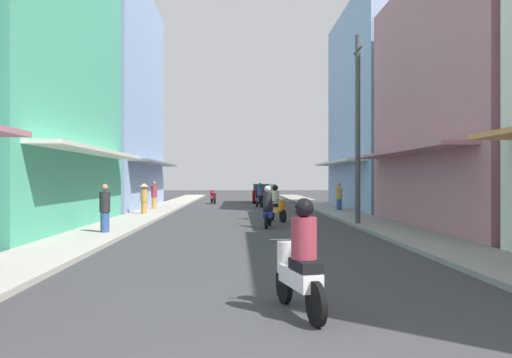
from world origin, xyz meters
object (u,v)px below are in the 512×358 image
motorbike_red (213,197)px  parked_car (264,193)px  pedestrian_midway (154,196)px  motorbike_black (259,196)px  pedestrian_crossing (339,198)px  motorbike_blue (268,209)px  utility_pole (358,129)px  pedestrian_far (144,197)px  motorbike_orange (277,205)px  motorbike_white (299,262)px  pedestrian_foreground (105,210)px  motorbike_silver (271,199)px

motorbike_red → parked_car: bearing=19.8°
motorbike_red → pedestrian_midway: pedestrian_midway is taller
motorbike_black → pedestrian_crossing: 6.54m
motorbike_blue → pedestrian_crossing: size_ratio=1.12×
pedestrian_crossing → utility_pole: utility_pole is taller
pedestrian_far → pedestrian_crossing: pedestrian_far is taller
motorbike_orange → pedestrian_far: 7.23m
motorbike_orange → pedestrian_crossing: pedestrian_crossing is taller
motorbike_blue → pedestrian_far: bearing=132.9°
motorbike_black → motorbike_orange: bearing=-88.5°
motorbike_orange → motorbike_black: same height
motorbike_orange → motorbike_red: 16.48m
motorbike_white → motorbike_red: bearing=94.9°
motorbike_white → pedestrian_foreground: 11.03m
motorbike_red → motorbike_orange: bearing=-77.7°
motorbike_silver → motorbike_blue: same height
motorbike_blue → parked_car: motorbike_blue is taller
motorbike_silver → pedestrian_foreground: size_ratio=1.09×
motorbike_blue → motorbike_white: bearing=-91.4°
pedestrian_far → pedestrian_midway: pedestrian_midway is taller
parked_car → motorbike_white: bearing=-92.0°
parked_car → pedestrian_far: bearing=-115.4°
motorbike_silver → motorbike_white: 22.13m
motorbike_red → motorbike_blue: bearing=-81.0°
motorbike_white → motorbike_blue: (0.31, 12.50, 0.00)m
motorbike_white → pedestrian_midway: size_ratio=1.05×
motorbike_black → pedestrian_foreground: size_ratio=1.07×
pedestrian_far → pedestrian_foreground: 8.94m
motorbike_silver → motorbike_white: size_ratio=1.02×
motorbike_silver → pedestrian_far: (-6.52, -3.39, 0.21)m
pedestrian_far → motorbike_red: bearing=77.5°
pedestrian_midway → pedestrian_foreground: bearing=-87.5°
motorbike_silver → motorbike_white: same height
motorbike_blue → motorbike_red: size_ratio=1.01×
utility_pole → pedestrian_far: bearing=147.8°
parked_car → pedestrian_crossing: 12.04m
pedestrian_far → utility_pole: (9.26, -5.82, 2.87)m
motorbike_blue → pedestrian_midway: size_ratio=1.06×
utility_pole → motorbike_white: bearing=-106.5°
motorbike_red → motorbike_white: bearing=-85.1°
motorbike_orange → motorbike_red: bearing=102.3°
motorbike_orange → pedestrian_far: (-6.29, 3.55, 0.21)m
motorbike_white → pedestrian_midway: (-5.68, 23.19, 0.15)m
pedestrian_foreground → motorbike_black: bearing=71.0°
motorbike_silver → motorbike_orange: size_ratio=1.04×
pedestrian_far → pedestrian_midway: size_ratio=0.95×
pedestrian_foreground → utility_pole: utility_pole is taller
motorbike_orange → pedestrian_foreground: pedestrian_foreground is taller
motorbike_orange → pedestrian_midway: size_ratio=1.02×
motorbike_white → motorbike_blue: bearing=88.6°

